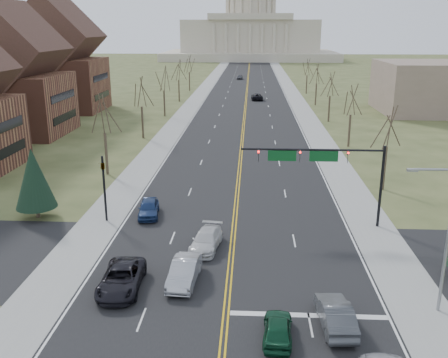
# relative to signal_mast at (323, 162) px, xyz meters

# --- Properties ---
(ground) EXTENTS (600.00, 600.00, 0.00)m
(ground) POSITION_rel_signal_mast_xyz_m (-7.45, -13.50, -5.76)
(ground) COLOR #3E4924
(ground) RESTS_ON ground
(road) EXTENTS (20.00, 380.00, 0.01)m
(road) POSITION_rel_signal_mast_xyz_m (-7.45, 96.50, -5.76)
(road) COLOR black
(road) RESTS_ON ground
(cross_road) EXTENTS (120.00, 14.00, 0.01)m
(cross_road) POSITION_rel_signal_mast_xyz_m (-7.45, -7.50, -5.76)
(cross_road) COLOR black
(cross_road) RESTS_ON ground
(sidewalk_left) EXTENTS (4.00, 380.00, 0.03)m
(sidewalk_left) POSITION_rel_signal_mast_xyz_m (-19.45, 96.50, -5.75)
(sidewalk_left) COLOR gray
(sidewalk_left) RESTS_ON ground
(sidewalk_right) EXTENTS (4.00, 380.00, 0.03)m
(sidewalk_right) POSITION_rel_signal_mast_xyz_m (4.55, 96.50, -5.75)
(sidewalk_right) COLOR gray
(sidewalk_right) RESTS_ON ground
(center_line) EXTENTS (0.42, 380.00, 0.01)m
(center_line) POSITION_rel_signal_mast_xyz_m (-7.45, 96.50, -5.75)
(center_line) COLOR gold
(center_line) RESTS_ON road
(edge_line_left) EXTENTS (0.15, 380.00, 0.01)m
(edge_line_left) POSITION_rel_signal_mast_xyz_m (-17.25, 96.50, -5.75)
(edge_line_left) COLOR silver
(edge_line_left) RESTS_ON road
(edge_line_right) EXTENTS (0.15, 380.00, 0.01)m
(edge_line_right) POSITION_rel_signal_mast_xyz_m (2.35, 96.50, -5.75)
(edge_line_right) COLOR silver
(edge_line_right) RESTS_ON road
(stop_bar) EXTENTS (9.50, 0.50, 0.01)m
(stop_bar) POSITION_rel_signal_mast_xyz_m (-2.45, -14.50, -5.75)
(stop_bar) COLOR silver
(stop_bar) RESTS_ON road
(capitol) EXTENTS (90.00, 60.00, 50.00)m
(capitol) POSITION_rel_signal_mast_xyz_m (-7.45, 236.41, 8.44)
(capitol) COLOR #BCB69C
(capitol) RESTS_ON ground
(signal_mast) EXTENTS (12.12, 0.44, 7.20)m
(signal_mast) POSITION_rel_signal_mast_xyz_m (0.00, 0.00, 0.00)
(signal_mast) COLOR black
(signal_mast) RESTS_ON ground
(signal_left) EXTENTS (0.32, 0.36, 6.00)m
(signal_left) POSITION_rel_signal_mast_xyz_m (-18.95, 0.00, -2.05)
(signal_left) COLOR black
(signal_left) RESTS_ON ground
(street_light) EXTENTS (2.90, 0.25, 9.07)m
(street_light) POSITION_rel_signal_mast_xyz_m (5.29, -13.50, -0.54)
(street_light) COLOR gray
(street_light) RESTS_ON ground
(tree_r_0) EXTENTS (3.74, 3.74, 8.50)m
(tree_r_0) POSITION_rel_signal_mast_xyz_m (8.05, 10.50, 0.79)
(tree_r_0) COLOR #3D3024
(tree_r_0) RESTS_ON ground
(tree_l_0) EXTENTS (3.96, 3.96, 9.00)m
(tree_l_0) POSITION_rel_signal_mast_xyz_m (-22.95, 14.50, 1.18)
(tree_l_0) COLOR #3D3024
(tree_l_0) RESTS_ON ground
(tree_r_1) EXTENTS (3.74, 3.74, 8.50)m
(tree_r_1) POSITION_rel_signal_mast_xyz_m (8.05, 30.50, 0.79)
(tree_r_1) COLOR #3D3024
(tree_r_1) RESTS_ON ground
(tree_l_1) EXTENTS (3.96, 3.96, 9.00)m
(tree_l_1) POSITION_rel_signal_mast_xyz_m (-22.95, 34.50, 1.18)
(tree_l_1) COLOR #3D3024
(tree_l_1) RESTS_ON ground
(tree_r_2) EXTENTS (3.74, 3.74, 8.50)m
(tree_r_2) POSITION_rel_signal_mast_xyz_m (8.05, 50.50, 0.79)
(tree_r_2) COLOR #3D3024
(tree_r_2) RESTS_ON ground
(tree_l_2) EXTENTS (3.96, 3.96, 9.00)m
(tree_l_2) POSITION_rel_signal_mast_xyz_m (-22.95, 54.50, 1.18)
(tree_l_2) COLOR #3D3024
(tree_l_2) RESTS_ON ground
(tree_r_3) EXTENTS (3.74, 3.74, 8.50)m
(tree_r_3) POSITION_rel_signal_mast_xyz_m (8.05, 70.50, 0.79)
(tree_r_3) COLOR #3D3024
(tree_r_3) RESTS_ON ground
(tree_l_3) EXTENTS (3.96, 3.96, 9.00)m
(tree_l_3) POSITION_rel_signal_mast_xyz_m (-22.95, 74.50, 1.18)
(tree_l_3) COLOR #3D3024
(tree_l_3) RESTS_ON ground
(tree_r_4) EXTENTS (3.74, 3.74, 8.50)m
(tree_r_4) POSITION_rel_signal_mast_xyz_m (8.05, 90.50, 0.79)
(tree_r_4) COLOR #3D3024
(tree_r_4) RESTS_ON ground
(tree_l_4) EXTENTS (3.96, 3.96, 9.00)m
(tree_l_4) POSITION_rel_signal_mast_xyz_m (-22.95, 94.50, 1.18)
(tree_l_4) COLOR #3D3024
(tree_l_4) RESTS_ON ground
(conifer_l) EXTENTS (3.64, 3.64, 6.50)m
(conifer_l) POSITION_rel_signal_mast_xyz_m (-25.45, 0.50, -2.02)
(conifer_l) COLOR #3D3024
(conifer_l) RESTS_ON ground
(bldg_left_mid) EXTENTS (15.10, 14.28, 20.75)m
(bldg_left_mid) POSITION_rel_signal_mast_xyz_m (-43.44, 36.50, 2.78)
(bldg_left_mid) COLOR brown
(bldg_left_mid) RESTS_ON ground
(bldg_left_far) EXTENTS (17.10, 14.28, 23.25)m
(bldg_left_far) POSITION_rel_signal_mast_xyz_m (-45.44, 60.50, 3.78)
(bldg_left_far) COLOR brown
(bldg_left_far) RESTS_ON ground
(bldg_right_mass) EXTENTS (25.00, 20.00, 10.00)m
(bldg_right_mass) POSITION_rel_signal_mast_xyz_m (32.55, 62.50, -0.76)
(bldg_right_mass) COLOR #7A6757
(bldg_right_mass) RESTS_ON ground
(car_nb_inner_lead) EXTENTS (1.85, 4.08, 1.36)m
(car_nb_inner_lead) POSITION_rel_signal_mast_xyz_m (-4.44, -17.00, -5.07)
(car_nb_inner_lead) COLOR #0D3A23
(car_nb_inner_lead) RESTS_ON road
(car_nb_outer_lead) EXTENTS (1.96, 4.92, 1.59)m
(car_nb_outer_lead) POSITION_rel_signal_mast_xyz_m (-1.06, -15.58, -4.95)
(car_nb_outer_lead) COLOR #424549
(car_nb_outer_lead) RESTS_ON road
(car_sb_inner_lead) EXTENTS (2.03, 4.95, 1.60)m
(car_sb_inner_lead) POSITION_rel_signal_mast_xyz_m (-10.46, -10.85, -4.95)
(car_sb_inner_lead) COLOR #9E9FA5
(car_sb_inner_lead) RESTS_ON road
(car_sb_outer_lead) EXTENTS (2.83, 5.72, 1.56)m
(car_sb_outer_lead) POSITION_rel_signal_mast_xyz_m (-14.50, -11.99, -4.97)
(car_sb_outer_lead) COLOR black
(car_sb_outer_lead) RESTS_ON road
(car_sb_inner_second) EXTENTS (2.64, 5.12, 1.42)m
(car_sb_inner_second) POSITION_rel_signal_mast_xyz_m (-9.47, -5.35, -5.04)
(car_sb_inner_second) COLOR silver
(car_sb_inner_second) RESTS_ON road
(car_sb_outer_second) EXTENTS (2.37, 4.67, 1.52)m
(car_sb_outer_second) POSITION_rel_signal_mast_xyz_m (-15.37, 1.34, -4.99)
(car_sb_outer_second) COLOR navy
(car_sb_outer_second) RESTS_ON road
(car_far_nb) EXTENTS (2.77, 5.63, 1.54)m
(car_far_nb) POSITION_rel_signal_mast_xyz_m (-4.84, 78.09, -4.98)
(car_far_nb) COLOR black
(car_far_nb) RESTS_ON road
(car_far_sb) EXTENTS (2.04, 4.48, 1.49)m
(car_far_sb) POSITION_rel_signal_mast_xyz_m (-10.16, 126.29, -5.01)
(car_far_sb) COLOR #484A4F
(car_far_sb) RESTS_ON road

